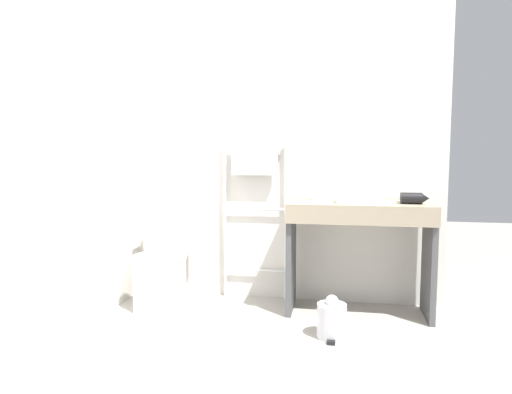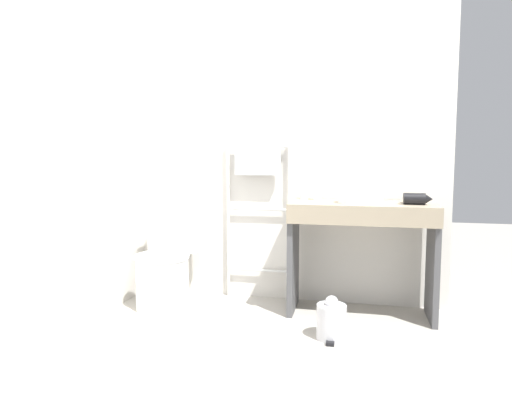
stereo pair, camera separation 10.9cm
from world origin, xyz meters
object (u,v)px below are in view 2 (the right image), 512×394
object	(u,v)px
cup_near_wall	(304,193)
hair_dryer	(415,199)
cup_near_edge	(317,193)
trash_bin	(331,320)
sink_basin	(360,198)
towel_radiator	(258,184)
toilet	(166,268)

from	to	relation	value
cup_near_wall	hair_dryer	world-z (taller)	cup_near_wall
cup_near_edge	trash_bin	world-z (taller)	cup_near_edge
sink_basin	cup_near_edge	distance (m)	0.34
towel_radiator	sink_basin	size ratio (longest dim) A/B	3.93
sink_basin	cup_near_edge	bearing A→B (deg)	159.55
cup_near_edge	trash_bin	bearing A→B (deg)	-75.83
cup_near_wall	hair_dryer	distance (m)	0.80
toilet	trash_bin	world-z (taller)	toilet
towel_radiator	cup_near_wall	world-z (taller)	towel_radiator
sink_basin	cup_near_edge	xyz separation A→B (m)	(-0.31, 0.12, 0.02)
cup_near_edge	hair_dryer	distance (m)	0.70
hair_dryer	trash_bin	xyz separation A→B (m)	(-0.54, -0.46, -0.74)
toilet	sink_basin	world-z (taller)	sink_basin
toilet	towel_radiator	world-z (taller)	towel_radiator
toilet	cup_near_wall	xyz separation A→B (m)	(1.03, 0.26, 0.58)
towel_radiator	sink_basin	bearing A→B (deg)	-15.15
toilet	hair_dryer	size ratio (longest dim) A/B	3.90
cup_near_wall	cup_near_edge	bearing A→B (deg)	-20.71
cup_near_wall	toilet	bearing A→B (deg)	-165.86
hair_dryer	trash_bin	distance (m)	1.03
sink_basin	cup_near_wall	bearing A→B (deg)	159.48
toilet	hair_dryer	bearing A→B (deg)	2.93
towel_radiator	sink_basin	xyz separation A→B (m)	(0.79, -0.21, -0.07)
sink_basin	towel_radiator	bearing A→B (deg)	164.85
toilet	towel_radiator	distance (m)	0.97
cup_near_wall	hair_dryer	bearing A→B (deg)	-11.98
sink_basin	trash_bin	xyz separation A→B (m)	(-0.17, -0.47, -0.74)
sink_basin	hair_dryer	size ratio (longest dim) A/B	1.69
sink_basin	cup_near_edge	world-z (taller)	cup_near_edge
sink_basin	trash_bin	size ratio (longest dim) A/B	1.16
towel_radiator	cup_near_edge	size ratio (longest dim) A/B	11.80
cup_near_edge	trash_bin	distance (m)	0.97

